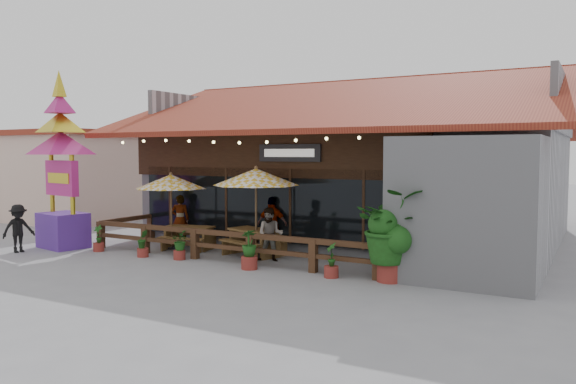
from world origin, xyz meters
The scene contains 19 objects.
ground centered at (0.00, 0.00, 0.00)m, with size 100.00×100.00×0.00m, color gray.
restaurant_building centered at (0.26, 6.61, 2.21)m, with size 15.50×14.73×6.09m.
patio_railing centered at (-2.25, -0.27, 0.61)m, with size 10.00×2.60×0.92m.
neighbor_building centered at (-15.00, 6.00, 2.14)m, with size 8.40×8.40×4.22m.
umbrella_left centered at (-4.36, 0.59, 2.23)m, with size 3.10×3.10×2.56m.
umbrella_right centered at (-1.02, 0.62, 2.45)m, with size 3.27×3.27×2.82m.
picnic_table_left centered at (-3.73, 0.73, 0.52)m, with size 1.84×1.66×0.77m.
picnic_table_right centered at (-1.22, 0.83, 0.56)m, with size 2.10×1.95×0.83m.
thai_sign_tower centered at (-7.67, -1.07, 3.37)m, with size 2.77×2.77×6.39m.
tropical_plant centered at (3.64, -0.53, 1.34)m, with size 2.17×2.07×2.34m.
diner_a centered at (-4.76, 1.51, 0.87)m, with size 0.63×0.41×1.73m, color #362011.
diner_b centered at (-0.31, 0.29, 0.80)m, with size 0.78×0.60×1.60m, color #362011.
diner_c centered at (-1.10, 1.72, 0.89)m, with size 1.05×0.44×1.79m, color #362011.
pedestrian centered at (-8.16, -2.39, 0.77)m, with size 1.00×0.58×1.55m, color black.
planter_a centered at (-6.05, -1.01, 0.36)m, with size 0.35×0.35×0.86m.
planter_b centered at (-4.09, -1.05, 0.38)m, with size 0.37×0.40×0.84m.
planter_c centered at (-2.84, -0.82, 0.49)m, with size 0.70×0.70×0.87m.
planter_d centered at (-0.23, -0.97, 0.53)m, with size 0.57×0.57×1.10m.
planter_e centered at (2.18, -0.82, 0.38)m, with size 0.38×0.39×0.91m.
Camera 1 is at (8.15, -13.78, 3.20)m, focal length 35.00 mm.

